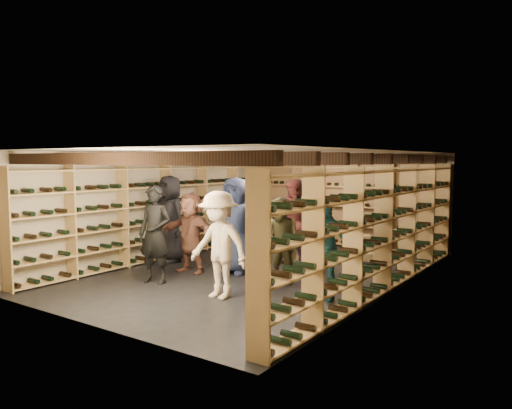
{
  "coord_description": "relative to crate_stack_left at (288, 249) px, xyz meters",
  "views": [
    {
      "loc": [
        5.6,
        -8.13,
        2.24
      ],
      "look_at": [
        -0.21,
        0.2,
        1.33
      ],
      "focal_mm": 35.0,
      "sensor_mm": 36.0,
      "label": 1
    }
  ],
  "objects": [
    {
      "name": "ground",
      "position": [
        0.1,
        -1.3,
        -0.26
      ],
      "size": [
        8.0,
        8.0,
        0.0
      ],
      "primitive_type": "plane",
      "color": "black",
      "rests_on": "ground"
    },
    {
      "name": "walls",
      "position": [
        0.1,
        -1.3,
        0.95
      ],
      "size": [
        5.52,
        8.02,
        2.4
      ],
      "color": "tan",
      "rests_on": "ground"
    },
    {
      "name": "ceiling",
      "position": [
        0.1,
        -1.3,
        2.15
      ],
      "size": [
        5.5,
        8.0,
        0.01
      ],
      "primitive_type": "cube",
      "color": "beige",
      "rests_on": "walls"
    },
    {
      "name": "ceiling_joists",
      "position": [
        0.1,
        -1.3,
        2.01
      ],
      "size": [
        5.4,
        7.12,
        0.18
      ],
      "color": "black",
      "rests_on": "ground"
    },
    {
      "name": "wine_rack_left",
      "position": [
        -2.47,
        -1.3,
        0.82
      ],
      "size": [
        0.32,
        7.5,
        2.15
      ],
      "color": "tan",
      "rests_on": "ground"
    },
    {
      "name": "wine_rack_right",
      "position": [
        2.67,
        -1.3,
        0.82
      ],
      "size": [
        0.32,
        7.5,
        2.15
      ],
      "color": "tan",
      "rests_on": "ground"
    },
    {
      "name": "wine_rack_back",
      "position": [
        0.1,
        2.53,
        0.82
      ],
      "size": [
        4.7,
        0.3,
        2.15
      ],
      "color": "tan",
      "rests_on": "ground"
    },
    {
      "name": "crate_stack_left",
      "position": [
        0.0,
        0.0,
        0.0
      ],
      "size": [
        0.59,
        0.51,
        0.51
      ],
      "rotation": [
        0.0,
        0.0,
        0.42
      ],
      "color": "tan",
      "rests_on": "ground"
    },
    {
      "name": "crate_stack_right",
      "position": [
        1.12,
        1.28,
        0.0
      ],
      "size": [
        0.59,
        0.51,
        0.51
      ],
      "rotation": [
        0.0,
        0.0,
        0.43
      ],
      "color": "tan",
      "rests_on": "ground"
    },
    {
      "name": "crate_loose",
      "position": [
        1.46,
        1.03,
        -0.17
      ],
      "size": [
        0.59,
        0.5,
        0.17
      ],
      "primitive_type": "cube",
      "rotation": [
        0.0,
        0.0,
        0.4
      ],
      "color": "tan",
      "rests_on": "ground"
    },
    {
      "name": "person_0",
      "position": [
        -2.08,
        -1.58,
        0.7
      ],
      "size": [
        1.04,
        0.8,
        1.9
      ],
      "primitive_type": "imported",
      "rotation": [
        0.0,
        0.0,
        -0.23
      ],
      "color": "black",
      "rests_on": "ground"
    },
    {
      "name": "person_1",
      "position": [
        -0.94,
        -3.12,
        0.64
      ],
      "size": [
        0.73,
        0.56,
        1.79
      ],
      "primitive_type": "imported",
      "rotation": [
        0.0,
        0.0,
        0.22
      ],
      "color": "black",
      "rests_on": "ground"
    },
    {
      "name": "person_2",
      "position": [
        0.99,
        -1.84,
        0.53
      ],
      "size": [
        0.78,
        0.62,
        1.57
      ],
      "primitive_type": "imported",
      "rotation": [
        0.0,
        0.0,
        -0.04
      ],
      "color": "brown",
      "rests_on": "ground"
    },
    {
      "name": "person_3",
      "position": [
        0.65,
        -3.23,
        0.62
      ],
      "size": [
        1.14,
        0.67,
        1.74
      ],
      "primitive_type": "imported",
      "rotation": [
        0.0,
        0.0,
        -0.02
      ],
      "color": "beige",
      "rests_on": "ground"
    },
    {
      "name": "person_4",
      "position": [
        2.07,
        -2.31,
        0.57
      ],
      "size": [
        1.01,
        0.55,
        1.64
      ],
      "primitive_type": "imported",
      "rotation": [
        0.0,
        0.0,
        0.16
      ],
      "color": "#1F5E71",
      "rests_on": "ground"
    },
    {
      "name": "person_5",
      "position": [
        -0.99,
        -2.11,
        0.55
      ],
      "size": [
        1.5,
        0.5,
        1.61
      ],
      "primitive_type": "imported",
      "rotation": [
        0.0,
        0.0,
        -0.02
      ],
      "color": "brown",
      "rests_on": "ground"
    },
    {
      "name": "person_6",
      "position": [
        -0.2,
        -1.67,
        0.7
      ],
      "size": [
        0.94,
        0.63,
        1.91
      ],
      "primitive_type": "imported",
      "rotation": [
        0.0,
        0.0,
        0.02
      ],
      "color": "#1C2443",
      "rests_on": "ground"
    },
    {
      "name": "person_8",
      "position": [
        0.46,
        -0.45,
        0.67
      ],
      "size": [
        0.91,
        0.72,
        1.85
      ],
      "primitive_type": "imported",
      "rotation": [
        0.0,
        0.0,
        -0.02
      ],
      "color": "#4C1E1D",
      "rests_on": "ground"
    },
    {
      "name": "person_9",
      "position": [
        -0.38,
        -1.15,
        0.65
      ],
      "size": [
        1.33,
        1.03,
        1.82
      ],
      "primitive_type": "imported",
      "rotation": [
        0.0,
        0.0,
        -0.35
      ],
      "color": "#A59D96",
      "rests_on": "ground"
    },
    {
      "name": "person_10",
      "position": [
        0.78,
        -0.0,
        0.51
      ],
      "size": [
        0.94,
        0.49,
        1.53
      ],
      "primitive_type": "imported",
      "rotation": [
        0.0,
        0.0,
        -0.13
      ],
      "color": "#254B34",
      "rests_on": "ground"
    },
    {
      "name": "person_11",
      "position": [
        0.14,
        -0.0,
        0.51
      ],
      "size": [
        1.49,
        0.87,
        1.53
      ],
      "primitive_type": "imported",
      "rotation": [
        0.0,
        0.0,
        -0.31
      ],
      "color": "#6B4C7B",
      "rests_on": "ground"
    }
  ]
}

